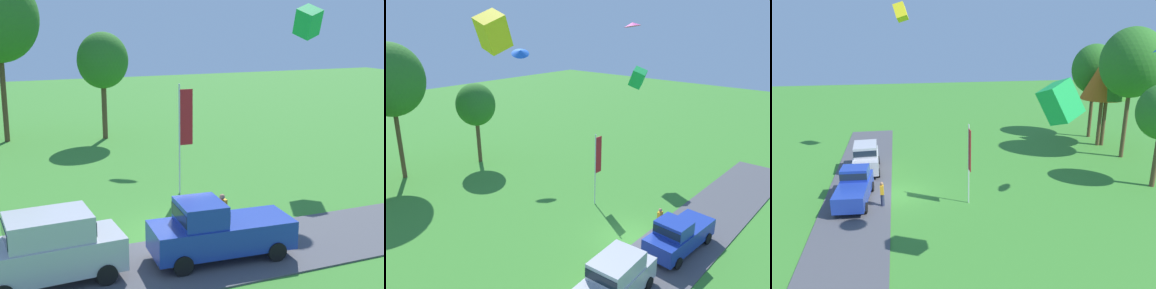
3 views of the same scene
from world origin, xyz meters
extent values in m
plane|color=#3D842D|center=(0.00, 0.00, 0.00)|extent=(120.00, 120.00, 0.00)
cube|color=#4C4C51|center=(0.00, -2.56, 0.03)|extent=(36.00, 4.40, 0.06)
cube|color=#B7B7BC|center=(-4.95, -2.32, 0.95)|extent=(4.68, 2.11, 1.10)
cube|color=#B7B7BC|center=(-4.95, -2.32, 1.92)|extent=(2.68, 1.88, 0.84)
cube|color=#19232D|center=(-4.95, -2.32, 1.92)|extent=(2.73, 1.85, 0.46)
cylinder|color=black|center=(-3.35, -3.15, 0.40)|extent=(0.69, 0.27, 0.68)
cylinder|color=black|center=(-3.43, -1.35, 0.40)|extent=(0.69, 0.27, 0.68)
cube|color=#1E389E|center=(0.86, -2.69, 0.90)|extent=(5.11, 2.22, 1.00)
cube|color=#1E389E|center=(0.06, -2.64, 1.80)|extent=(1.61, 1.85, 0.80)
cube|color=#19232D|center=(0.06, -2.64, 1.80)|extent=(1.64, 1.82, 0.44)
cylinder|color=black|center=(-0.89, -3.49, 0.40)|extent=(0.69, 0.28, 0.68)
cylinder|color=black|center=(-0.78, -1.68, 0.40)|extent=(0.69, 0.28, 0.68)
cylinder|color=black|center=(2.50, -3.70, 0.40)|extent=(0.69, 0.28, 0.68)
cylinder|color=black|center=(2.62, -1.90, 0.40)|extent=(0.69, 0.28, 0.68)
cylinder|color=#2D334C|center=(1.75, -0.87, 0.44)|extent=(0.24, 0.24, 0.88)
cube|color=orange|center=(1.75, -0.87, 1.18)|extent=(0.36, 0.22, 0.60)
sphere|color=#9E7051|center=(1.75, -0.87, 1.60)|extent=(0.22, 0.22, 0.22)
cylinder|color=brown|center=(-4.80, 20.07, 2.98)|extent=(0.36, 0.36, 5.96)
cylinder|color=brown|center=(1.76, 18.45, 1.97)|extent=(0.36, 0.36, 3.94)
ellipsoid|color=#2D7023|center=(1.76, 18.45, 5.54)|extent=(3.55, 3.55, 3.90)
cylinder|color=silver|center=(2.15, 4.69, 2.67)|extent=(0.08, 0.08, 5.34)
cube|color=red|center=(2.50, 4.69, 3.74)|extent=(0.64, 0.04, 2.67)
cube|color=green|center=(10.53, 6.80, 8.14)|extent=(1.60, 1.86, 2.01)
camera|label=1|loc=(-6.76, -18.46, 8.17)|focal=50.00mm
camera|label=2|loc=(-17.30, -10.74, 12.81)|focal=35.00mm
camera|label=3|loc=(24.36, 0.44, 10.79)|focal=35.00mm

